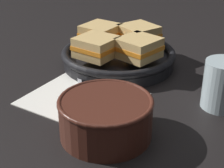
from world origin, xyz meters
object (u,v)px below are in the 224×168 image
Objects in this scene: spoon at (84,106)px; drinking_glass at (223,85)px; sandwich_near_right at (139,48)px; sandwich_far_left at (139,34)px; sandwich_far_right at (101,34)px; soup_bowl at (106,115)px; skillet at (118,57)px; sandwich_near_left at (96,47)px.

drinking_glass is at bearing 83.05° from spoon.
sandwich_near_right is (-0.03, 0.20, 0.06)m from spoon.
sandwich_far_left and sandwich_far_right have the same top height.
sandwich_near_right and sandwich_far_left have the same top height.
drinking_glass reaches higher than sandwich_far_right.
skillet is (-0.18, 0.24, -0.02)m from soup_bowl.
sandwich_near_right and sandwich_far_right have the same top height.
sandwich_near_left is (-0.19, 0.17, 0.03)m from soup_bowl.
sandwich_far_left is at bearing 128.57° from sandwich_near_right.
skillet is 0.08m from sandwich_near_left.
spoon is at bearing -53.40° from sandwich_near_left.
soup_bowl is at bearing 17.59° from spoon.
spoon is 1.68× the size of sandwich_near_right.
drinking_glass reaches higher than skillet.
drinking_glass is at bearing -3.79° from skillet.
sandwich_near_right is 0.91× the size of sandwich_far_right.
sandwich_far_right is at bearing 128.57° from sandwich_near_left.
spoon is 1.58× the size of drinking_glass.
sandwich_near_right is at bearing 135.58° from spoon.
sandwich_far_left reaches higher than spoon.
sandwich_near_right is at bearing -51.43° from sandwich_far_left.
sandwich_near_left is at bearing -96.43° from sandwich_far_left.
sandwich_near_right reaches higher than spoon.
sandwich_far_right reaches higher than spoon.
sandwich_far_left is at bearing 119.80° from soup_bowl.
sandwich_near_right is at bearing -7.30° from skillet.
sandwich_near_left is at bearing 164.18° from spoon.
skillet is 3.68× the size of sandwich_near_left.
sandwich_near_right is (-0.12, 0.23, 0.03)m from soup_bowl.
drinking_glass is (0.10, 0.22, 0.01)m from soup_bowl.
spoon is 1.53× the size of sandwich_far_right.
soup_bowl is at bearing -52.39° from skillet.
sandwich_near_left is 0.29m from drinking_glass.
spoon is 1.55× the size of sandwich_near_left.
soup_bowl is at bearing -63.46° from sandwich_near_right.
skillet is 3.74× the size of drinking_glass.
sandwich_near_left is 0.10m from sandwich_far_right.
spoon is 0.29m from sandwich_far_left.
sandwich_near_left is at bearing -94.88° from skillet.
sandwich_near_left and sandwich_near_right have the same top height.
skillet is at bearing -98.02° from sandwich_far_left.
sandwich_far_right is (-0.16, 0.21, 0.06)m from spoon.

